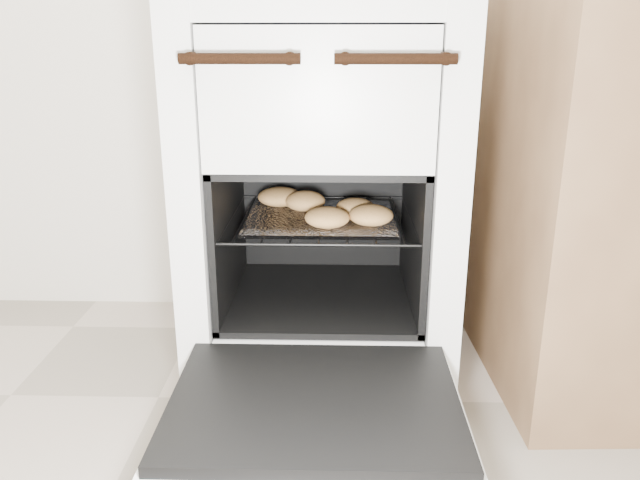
{
  "coord_description": "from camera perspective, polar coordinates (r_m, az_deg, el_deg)",
  "views": [
    {
      "loc": [
        0.06,
        -0.16,
        0.76
      ],
      "look_at": [
        0.03,
        1.06,
        0.36
      ],
      "focal_mm": 35.0,
      "sensor_mm": 36.0,
      "label": 1
    }
  ],
  "objects": [
    {
      "name": "oven_door",
      "position": [
        1.07,
        -0.5,
        -14.97
      ],
      "size": [
        0.49,
        0.38,
        0.03
      ],
      "color": "black",
      "rests_on": "stove"
    },
    {
      "name": "foil_sheet",
      "position": [
        1.33,
        0.06,
        2.02
      ],
      "size": [
        0.31,
        0.27,
        0.01
      ],
      "primitive_type": "cube",
      "color": "silver",
      "rests_on": "oven_rack"
    },
    {
      "name": "oven_rack",
      "position": [
        1.35,
        0.08,
        2.01
      ],
      "size": [
        0.4,
        0.38,
        0.01
      ],
      "color": "black",
      "rests_on": "stove"
    },
    {
      "name": "baked_rolls",
      "position": [
        1.33,
        0.02,
        3.14
      ],
      "size": [
        0.33,
        0.29,
        0.04
      ],
      "color": "#BC834B",
      "rests_on": "foil_sheet"
    },
    {
      "name": "stove",
      "position": [
        1.4,
        0.15,
        3.47
      ],
      "size": [
        0.55,
        0.61,
        0.84
      ],
      "color": "silver",
      "rests_on": "ground"
    }
  ]
}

